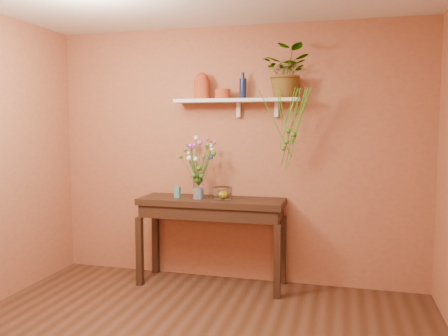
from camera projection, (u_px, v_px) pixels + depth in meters
room at (163, 174)px, 2.97m from camera, size 4.04×4.04×2.70m
sideboard at (211, 211)px, 4.75m from camera, size 1.50×0.48×0.91m
wall_shelf at (238, 101)px, 4.71m from camera, size 1.30×0.24×0.19m
terracotta_jug at (202, 86)px, 4.79m from camera, size 0.19×0.19×0.28m
terracotta_pot at (223, 94)px, 4.71m from camera, size 0.20×0.20×0.10m
blue_bottle at (243, 88)px, 4.70m from camera, size 0.09×0.09×0.27m
spider_plant at (287, 72)px, 4.55m from camera, size 0.52×0.47×0.51m
plant_fronds at (290, 129)px, 4.44m from camera, size 0.52×0.22×0.80m
glass_vase at (198, 189)px, 4.71m from camera, size 0.11×0.11×0.23m
bouquet at (199, 157)px, 4.69m from camera, size 0.42×0.48×0.51m
glass_bowl at (222, 194)px, 4.69m from camera, size 0.20×0.20×0.12m
lemon at (223, 195)px, 4.67m from camera, size 0.08×0.08×0.08m
carton at (177, 192)px, 4.77m from camera, size 0.06×0.05×0.12m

